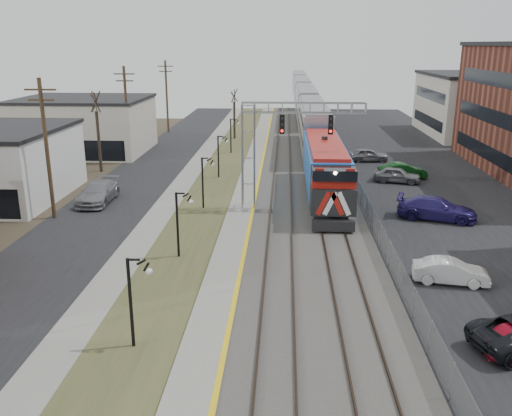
{
  "coord_description": "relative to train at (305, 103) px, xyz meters",
  "views": [
    {
      "loc": [
        2.19,
        -11.74,
        12.2
      ],
      "look_at": [
        0.52,
        19.77,
        2.6
      ],
      "focal_mm": 38.0,
      "sensor_mm": 36.0,
      "label": 1
    }
  ],
  "objects": [
    {
      "name": "platform_edge",
      "position": [
        -5.62,
        -43.18,
        -2.69
      ],
      "size": [
        0.24,
        120.0,
        0.01
      ],
      "primitive_type": "cube",
      "color": "gold",
      "rests_on": "platform"
    },
    {
      "name": "train",
      "position": [
        0.0,
        0.0,
        0.0
      ],
      "size": [
        3.0,
        108.65,
        5.33
      ],
      "color": "#1656B5",
      "rests_on": "ground"
    },
    {
      "name": "lampposts",
      "position": [
        -9.5,
        -59.89,
        -0.94
      ],
      "size": [
        0.14,
        62.14,
        4.0
      ],
      "color": "black",
      "rests_on": "ground"
    },
    {
      "name": "car_lot_d",
      "position": [
        7.7,
        -52.07,
        -2.13
      ],
      "size": [
        5.96,
        3.75,
        1.61
      ],
      "primitive_type": "imported",
      "rotation": [
        0.0,
        0.0,
        1.28
      ],
      "color": "navy",
      "rests_on": "ground"
    },
    {
      "name": "ballast_bed",
      "position": [
        -1.5,
        -43.18,
        -2.84
      ],
      "size": [
        8.0,
        120.0,
        0.2
      ],
      "primitive_type": "cube",
      "color": "#595651",
      "rests_on": "ground"
    },
    {
      "name": "car_street_b",
      "position": [
        -18.09,
        -49.08,
        -2.12
      ],
      "size": [
        2.38,
        5.69,
        1.64
      ],
      "primitive_type": "imported",
      "rotation": [
        0.0,
        0.0,
        0.02
      ],
      "color": "gray",
      "rests_on": "ground"
    },
    {
      "name": "car_lot_g",
      "position": [
        5.68,
        -32.07,
        -2.21
      ],
      "size": [
        4.35,
        1.97,
        1.45
      ],
      "primitive_type": "imported",
      "rotation": [
        0.0,
        0.0,
        1.63
      ],
      "color": "slate",
      "rests_on": "ground"
    },
    {
      "name": "street_west",
      "position": [
        -17.0,
        -43.18,
        -2.92
      ],
      "size": [
        7.0,
        120.0,
        0.04
      ],
      "primitive_type": "cube",
      "color": "black",
      "rests_on": "ground"
    },
    {
      "name": "fence",
      "position": [
        2.7,
        -43.18,
        -2.14
      ],
      "size": [
        0.04,
        120.0,
        1.6
      ],
      "primitive_type": "cube",
      "color": "gray",
      "rests_on": "ground"
    },
    {
      "name": "car_lot_f",
      "position": [
        7.77,
        -39.76,
        -2.2
      ],
      "size": [
        4.59,
        1.97,
        1.47
      ],
      "primitive_type": "imported",
      "rotation": [
        0.0,
        0.0,
        1.66
      ],
      "color": "#0B3B11",
      "rests_on": "ground"
    },
    {
      "name": "track_near",
      "position": [
        -3.5,
        -43.18,
        -2.66
      ],
      "size": [
        1.58,
        120.0,
        0.15
      ],
      "color": "#2D2119",
      "rests_on": "ballast_bed"
    },
    {
      "name": "car_lot_b",
      "position": [
        5.56,
        -63.08,
        -2.3
      ],
      "size": [
        4.07,
        1.98,
        1.29
      ],
      "primitive_type": "imported",
      "rotation": [
        0.0,
        0.0,
        1.41
      ],
      "color": "silver",
      "rests_on": "ground"
    },
    {
      "name": "grass_median",
      "position": [
        -9.5,
        -43.18,
        -2.91
      ],
      "size": [
        4.0,
        120.0,
        0.06
      ],
      "primitive_type": "cube",
      "color": "#404826",
      "rests_on": "ground"
    },
    {
      "name": "utility_poles",
      "position": [
        -20.0,
        -53.18,
        2.06
      ],
      "size": [
        0.28,
        80.28,
        10.0
      ],
      "color": "#4C3823",
      "rests_on": "ground"
    },
    {
      "name": "bare_trees",
      "position": [
        -18.16,
        -39.27,
        -0.24
      ],
      "size": [
        12.3,
        42.3,
        5.95
      ],
      "color": "#382D23",
      "rests_on": "ground"
    },
    {
      "name": "parking_lot",
      "position": [
        10.5,
        -43.18,
        -2.92
      ],
      "size": [
        16.0,
        120.0,
        0.04
      ],
      "primitive_type": "cube",
      "color": "black",
      "rests_on": "ground"
    },
    {
      "name": "sidewalk",
      "position": [
        -12.5,
        -43.18,
        -2.9
      ],
      "size": [
        2.0,
        120.0,
        0.08
      ],
      "primitive_type": "cube",
      "color": "gray",
      "rests_on": "ground"
    },
    {
      "name": "platform",
      "position": [
        -6.5,
        -43.18,
        -2.82
      ],
      "size": [
        2.0,
        120.0,
        0.24
      ],
      "primitive_type": "cube",
      "color": "gray",
      "rests_on": "ground"
    },
    {
      "name": "track_far",
      "position": [
        -0.0,
        -43.18,
        -2.66
      ],
      "size": [
        1.58,
        120.0,
        0.15
      ],
      "color": "#2D2119",
      "rests_on": "ballast_bed"
    },
    {
      "name": "signal_gantry",
      "position": [
        -4.28,
        -50.19,
        2.65
      ],
      "size": [
        9.0,
        1.07,
        8.15
      ],
      "color": "gray",
      "rests_on": "ground"
    },
    {
      "name": "car_lot_e",
      "position": [
        6.99,
        -41.27,
        -2.23
      ],
      "size": [
        4.46,
        2.69,
        1.42
      ],
      "primitive_type": "imported",
      "rotation": [
        0.0,
        0.0,
        1.31
      ],
      "color": "slate",
      "rests_on": "ground"
    }
  ]
}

